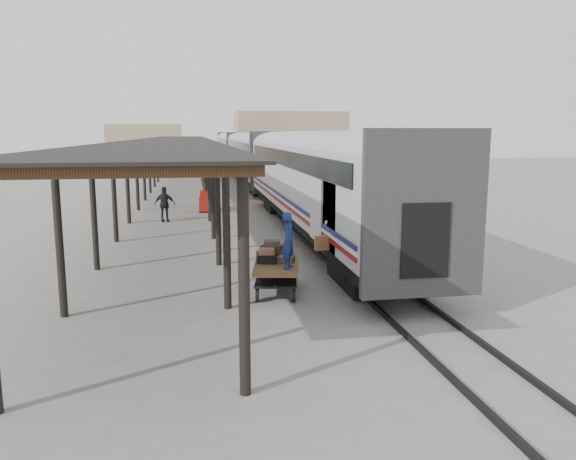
{
  "coord_description": "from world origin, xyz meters",
  "views": [
    {
      "loc": [
        -2.15,
        -16.27,
        4.55
      ],
      "look_at": [
        0.59,
        -0.03,
        1.7
      ],
      "focal_mm": 35.0,
      "sensor_mm": 36.0,
      "label": 1
    }
  ],
  "objects_px": {
    "baggage_cart": "(277,270)",
    "luggage_tug": "(207,202)",
    "porter": "(289,240)",
    "pedestrian": "(165,204)"
  },
  "relations": [
    {
      "from": "baggage_cart",
      "to": "luggage_tug",
      "type": "bearing_deg",
      "value": 105.18
    },
    {
      "from": "baggage_cart",
      "to": "porter",
      "type": "distance_m",
      "value": 1.22
    },
    {
      "from": "luggage_tug",
      "to": "porter",
      "type": "relative_size",
      "value": 0.91
    },
    {
      "from": "baggage_cart",
      "to": "pedestrian",
      "type": "height_order",
      "value": "pedestrian"
    },
    {
      "from": "luggage_tug",
      "to": "baggage_cart",
      "type": "bearing_deg",
      "value": -80.56
    },
    {
      "from": "baggage_cart",
      "to": "porter",
      "type": "bearing_deg",
      "value": -58.85
    },
    {
      "from": "baggage_cart",
      "to": "pedestrian",
      "type": "bearing_deg",
      "value": 115.36
    },
    {
      "from": "luggage_tug",
      "to": "pedestrian",
      "type": "distance_m",
      "value": 4.26
    },
    {
      "from": "baggage_cart",
      "to": "luggage_tug",
      "type": "relative_size",
      "value": 1.81
    },
    {
      "from": "luggage_tug",
      "to": "porter",
      "type": "height_order",
      "value": "porter"
    }
  ]
}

